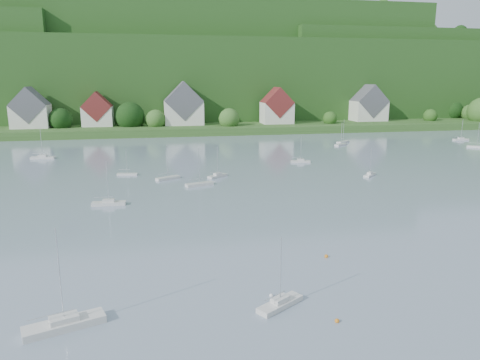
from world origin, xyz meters
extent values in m
cube|color=#2F541F|center=(0.00, 200.00, 1.50)|extent=(600.00, 60.00, 3.00)
cube|color=#193C13|center=(0.00, 275.00, 20.00)|extent=(620.00, 160.00, 40.00)
cube|color=#193C13|center=(10.00, 270.00, 28.00)|extent=(240.00, 130.00, 60.00)
cube|color=#193C13|center=(160.00, 255.00, 22.00)|extent=(200.00, 110.00, 48.00)
sphere|color=black|center=(139.35, 197.94, 6.40)|extent=(10.46, 10.46, 10.46)
sphere|color=#214D17|center=(118.43, 184.90, 5.10)|extent=(6.45, 6.45, 6.45)
sphere|color=black|center=(152.01, 194.00, 6.47)|extent=(10.68, 10.68, 10.68)
sphere|color=#2D5E22|center=(-6.80, 183.88, 5.66)|extent=(8.19, 8.19, 8.19)
sphere|color=#2D5E22|center=(-51.96, 186.07, 5.11)|extent=(6.49, 6.49, 6.49)
sphere|color=#2D5E22|center=(46.85, 192.08, 6.95)|extent=(12.16, 12.16, 12.16)
sphere|color=#2D5E22|center=(22.99, 179.93, 5.84)|extent=(8.73, 8.73, 8.73)
sphere|color=black|center=(-43.87, 185.86, 6.03)|extent=(9.32, 9.32, 9.32)
sphere|color=#214D17|center=(67.84, 181.69, 5.03)|extent=(6.24, 6.24, 6.24)
sphere|color=black|center=(89.43, 194.54, 5.65)|extent=(8.16, 8.16, 8.16)
sphere|color=#2D5E22|center=(144.77, 192.32, 5.63)|extent=(8.09, 8.09, 8.09)
sphere|color=black|center=(-17.00, 186.36, 6.87)|extent=(11.92, 11.92, 11.92)
sphere|color=#214D17|center=(-84.27, 263.14, 51.80)|extent=(10.29, 10.29, 10.29)
sphere|color=black|center=(-68.16, 251.39, 51.26)|extent=(7.18, 7.18, 7.18)
sphere|color=#214D17|center=(39.50, 255.03, 60.25)|extent=(12.83, 12.83, 12.83)
sphere|color=#2D5E22|center=(-39.93, 242.18, 59.43)|extent=(8.18, 8.18, 8.18)
sphere|color=#214D17|center=(1.11, 279.65, 60.23)|extent=(12.73, 12.73, 12.73)
sphere|color=#214D17|center=(83.40, 244.53, 60.01)|extent=(11.50, 11.50, 11.50)
sphere|color=#214D17|center=(60.71, 274.89, 60.56)|extent=(14.65, 14.65, 14.65)
sphere|color=#2D5E22|center=(39.25, 231.29, 60.09)|extent=(11.95, 11.95, 11.95)
sphere|color=#214D17|center=(119.44, 238.58, 59.71)|extent=(9.76, 9.76, 9.76)
sphere|color=#2D5E22|center=(-47.14, 274.29, 59.24)|extent=(7.07, 7.07, 7.07)
sphere|color=black|center=(-3.47, 243.31, 59.44)|extent=(8.21, 8.21, 8.21)
sphere|color=#2D5E22|center=(-22.82, 267.10, 60.14)|extent=(12.24, 12.24, 12.24)
sphere|color=#2D5E22|center=(114.51, 242.98, 59.58)|extent=(9.00, 9.00, 9.00)
sphere|color=#214D17|center=(101.03, 257.97, 59.41)|extent=(8.03, 8.03, 8.03)
sphere|color=#2D5E22|center=(176.64, 258.30, 47.67)|extent=(9.52, 9.52, 9.52)
sphere|color=#2D5E22|center=(100.48, 258.36, 48.62)|extent=(14.97, 14.97, 14.97)
sphere|color=black|center=(161.92, 228.86, 47.32)|extent=(7.52, 7.52, 7.52)
sphere|color=#214D17|center=(78.67, 255.82, 47.71)|extent=(9.78, 9.78, 9.78)
sphere|color=#214D17|center=(119.68, 254.71, 48.10)|extent=(12.02, 12.02, 12.02)
sphere|color=black|center=(137.90, 236.02, 48.02)|extent=(11.57, 11.57, 11.57)
sphere|color=#214D17|center=(122.43, 222.73, 48.21)|extent=(12.65, 12.65, 12.65)
sphere|color=#2D5E22|center=(142.64, 228.37, 47.45)|extent=(8.28, 8.28, 8.28)
sphere|color=black|center=(167.90, 264.31, 47.31)|extent=(7.47, 7.47, 7.47)
sphere|color=#2D5E22|center=(99.14, 247.22, 47.66)|extent=(9.48, 9.48, 9.48)
sphere|color=black|center=(189.44, 271.22, 41.48)|extent=(8.43, 8.43, 8.43)
sphere|color=#214D17|center=(-39.98, 262.14, 42.10)|extent=(12.01, 12.01, 12.01)
sphere|color=black|center=(182.06, 244.68, 42.37)|extent=(13.54, 13.54, 13.54)
sphere|color=black|center=(118.67, 252.35, 42.64)|extent=(15.08, 15.08, 15.08)
sphere|color=#2D5E22|center=(108.41, 268.02, 42.80)|extent=(15.99, 15.99, 15.99)
sphere|color=black|center=(-3.70, 272.21, 42.75)|extent=(15.72, 15.72, 15.72)
sphere|color=#2D5E22|center=(218.40, 301.50, 42.48)|extent=(14.17, 14.17, 14.17)
sphere|color=#214D17|center=(10.88, 267.92, 41.84)|extent=(10.54, 10.54, 10.54)
cube|color=silver|center=(-55.00, 187.00, 7.50)|extent=(14.00, 10.00, 9.00)
cube|color=#53535A|center=(-55.00, 187.00, 12.00)|extent=(14.00, 10.40, 14.00)
cube|color=silver|center=(-30.00, 189.00, 7.00)|extent=(12.00, 9.00, 8.00)
cube|color=maroon|center=(-30.00, 189.00, 11.00)|extent=(12.00, 9.36, 12.00)
cube|color=silver|center=(5.00, 188.00, 8.00)|extent=(16.00, 11.00, 10.00)
cube|color=#53535A|center=(5.00, 188.00, 13.00)|extent=(16.00, 11.44, 16.00)
cube|color=silver|center=(45.00, 186.00, 7.50)|extent=(13.00, 10.00, 9.00)
cube|color=maroon|center=(45.00, 186.00, 12.00)|extent=(13.00, 10.40, 13.00)
cube|color=silver|center=(90.00, 190.00, 7.50)|extent=(15.00, 10.00, 9.00)
cube|color=#53535A|center=(90.00, 190.00, 12.00)|extent=(15.00, 10.40, 15.00)
cube|color=silver|center=(-16.70, 36.17, 0.35)|extent=(7.28, 4.19, 0.70)
cube|color=silver|center=(-16.70, 36.17, 0.95)|extent=(2.78, 2.12, 0.50)
cylinder|color=silver|center=(-16.70, 36.17, 5.09)|extent=(0.10, 0.10, 8.78)
cylinder|color=silver|center=(-17.70, 35.82, 1.60)|extent=(3.67, 1.36, 0.08)
cube|color=silver|center=(3.41, 36.20, 0.27)|extent=(5.31, 4.13, 0.53)
cube|color=silver|center=(3.41, 36.20, 0.78)|extent=(2.14, 1.89, 0.50)
cylinder|color=silver|center=(3.41, 36.20, 3.87)|extent=(0.10, 0.10, 6.68)
cylinder|color=silver|center=(2.73, 35.77, 1.43)|extent=(2.52, 1.64, 0.08)
sphere|color=white|center=(3.09, 38.35, 0.00)|extent=(0.44, 0.44, 0.44)
sphere|color=orange|center=(7.76, 32.41, 0.00)|extent=(0.44, 0.44, 0.44)
sphere|color=orange|center=(12.58, 47.09, 0.00)|extent=(0.49, 0.49, 0.49)
cube|color=silver|center=(102.16, 141.09, 0.29)|extent=(5.71, 1.61, 0.57)
cube|color=silver|center=(102.16, 141.09, 0.82)|extent=(2.00, 1.12, 0.50)
cylinder|color=silver|center=(102.16, 141.09, 4.14)|extent=(0.10, 0.10, 7.14)
cylinder|color=silver|center=(101.30, 141.09, 1.47)|extent=(3.14, 0.09, 0.08)
cube|color=silver|center=(0.99, 88.70, 0.30)|extent=(6.16, 3.42, 0.59)
cylinder|color=silver|center=(0.99, 88.70, 4.30)|extent=(0.10, 0.10, 7.42)
cylinder|color=silver|center=(0.14, 88.42, 1.49)|extent=(3.13, 1.09, 0.08)
cube|color=silver|center=(-38.77, 129.27, 0.32)|extent=(6.63, 2.62, 0.65)
cube|color=silver|center=(-38.77, 129.27, 0.90)|extent=(2.40, 1.54, 0.50)
cylinder|color=silver|center=(-38.77, 129.27, 4.68)|extent=(0.10, 0.10, 8.06)
cylinder|color=silver|center=(-39.72, 129.39, 1.55)|extent=(3.53, 0.54, 0.08)
cube|color=silver|center=(57.20, 143.24, 0.31)|extent=(5.94, 5.05, 0.61)
cylinder|color=silver|center=(57.20, 143.24, 4.45)|extent=(0.10, 0.10, 7.67)
cylinder|color=silver|center=(56.46, 142.69, 1.51)|extent=(2.75, 2.08, 0.08)
cube|color=silver|center=(40.66, 90.70, 0.23)|extent=(4.32, 4.16, 0.47)
cube|color=silver|center=(40.66, 90.70, 0.72)|extent=(1.83, 1.79, 0.50)
cylinder|color=silver|center=(40.66, 90.70, 3.40)|extent=(0.10, 0.10, 5.86)
cylinder|color=silver|center=(40.15, 90.22, 1.37)|extent=(1.94, 1.82, 0.08)
cube|color=silver|center=(-14.41, 102.34, 0.23)|extent=(4.80, 2.09, 0.46)
cylinder|color=silver|center=(-14.41, 102.34, 3.37)|extent=(0.10, 0.10, 5.81)
cylinder|color=silver|center=(-15.09, 102.46, 1.36)|extent=(2.53, 0.52, 0.08)
cube|color=silver|center=(-5.28, 96.10, 0.28)|extent=(5.66, 4.01, 0.56)
cylinder|color=silver|center=(-5.28, 96.10, 4.05)|extent=(0.10, 0.10, 6.98)
cylinder|color=silver|center=(-6.02, 95.70, 1.46)|extent=(2.75, 1.52, 0.08)
cube|color=silver|center=(5.92, 96.20, 0.26)|extent=(4.98, 4.18, 0.51)
cube|color=silver|center=(5.92, 96.20, 0.76)|extent=(2.04, 1.87, 0.50)
cylinder|color=silver|center=(5.92, 96.20, 3.72)|extent=(0.10, 0.10, 6.41)
cylinder|color=silver|center=(5.30, 95.74, 1.41)|extent=(2.32, 1.73, 0.08)
cube|color=silver|center=(-16.39, 77.06, 0.29)|extent=(5.92, 1.91, 0.59)
cube|color=silver|center=(-16.39, 77.06, 0.84)|extent=(2.10, 1.24, 0.50)
cylinder|color=silver|center=(-16.39, 77.06, 4.24)|extent=(0.10, 0.10, 7.32)
cylinder|color=silver|center=(-17.27, 77.10, 1.49)|extent=(3.22, 0.23, 0.08)
cube|color=silver|center=(53.95, 137.52, 0.28)|extent=(5.57, 4.60, 0.57)
cylinder|color=silver|center=(53.95, 137.52, 4.13)|extent=(0.10, 0.10, 7.12)
cylinder|color=silver|center=(53.25, 137.02, 1.47)|extent=(2.60, 1.88, 0.08)
cube|color=silver|center=(95.37, 124.20, 0.30)|extent=(5.82, 4.97, 0.60)
cylinder|color=silver|center=(95.37, 124.20, 4.36)|extent=(0.10, 0.10, 7.52)
cylinder|color=silver|center=(94.65, 124.74, 1.50)|extent=(2.69, 2.06, 0.08)
cube|color=silver|center=(30.44, 110.11, 0.26)|extent=(5.35, 2.23, 0.52)
cube|color=silver|center=(30.44, 110.11, 0.77)|extent=(1.95, 1.28, 0.50)
cylinder|color=silver|center=(30.44, 110.11, 3.76)|extent=(0.10, 0.10, 6.48)
cylinder|color=silver|center=(29.67, 110.23, 1.42)|extent=(2.83, 0.51, 0.08)
camera|label=1|loc=(-8.18, -2.38, 21.90)|focal=33.41mm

